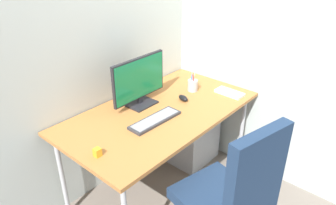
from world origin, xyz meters
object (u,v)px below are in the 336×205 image
Objects in this scene: office_chair at (233,194)px; filing_cabinet at (187,126)px; notebook at (230,93)px; pen_holder at (193,85)px; mouse at (183,98)px; desk_clamp_accessory at (97,152)px; keyboard at (155,120)px; monitor at (139,81)px.

office_chair reaches higher than filing_cabinet.
filing_cabinet is at bearing 106.54° from notebook.
mouse is at bearing -164.43° from pen_holder.
pen_holder is at bearing 6.28° from desk_clamp_accessory.
notebook is at bearing -18.23° from mouse.
filing_cabinet is at bearing 57.59° from pen_holder.
pen_holder reaches higher than keyboard.
mouse is at bearing 149.10° from notebook.
office_chair is 0.91m from mouse.
monitor is 1.21× the size of keyboard.
keyboard is (0.08, 0.70, 0.20)m from office_chair.
filing_cabinet is at bearing 42.88° from mouse.
monitor is 9.72× the size of desk_clamp_accessory.
office_chair is at bearing -145.09° from notebook.
office_chair is at bearing -57.69° from desk_clamp_accessory.
desk_clamp_accessory is at bearing -156.03° from monitor.
monitor is (-0.51, 0.08, 0.61)m from filing_cabinet.
desk_clamp_accessory is (-0.43, 0.69, 0.21)m from office_chair.
mouse is (0.46, 0.75, 0.21)m from office_chair.
keyboard is 0.59m from pen_holder.
pen_holder reaches higher than desk_clamp_accessory.
keyboard is at bearing 168.40° from notebook.
mouse is at bearing 7.65° from keyboard.
notebook is 4.50× the size of desk_clamp_accessory.
pen_holder is at bearing 120.09° from notebook.
office_chair is at bearing -107.60° from mouse.
pen_holder is at bearing 50.87° from office_chair.
pen_holder is (-0.05, -0.08, 0.47)m from filing_cabinet.
office_chair is at bearing -129.13° from pen_holder.
mouse reaches higher than notebook.
monitor reaches higher than office_chair.
notebook reaches higher than filing_cabinet.
desk_clamp_accessory is (-1.24, 0.15, 0.01)m from notebook.
monitor is 0.77m from notebook.
filing_cabinet is (0.71, 0.89, -0.23)m from office_chair.
keyboard is at bearing 83.37° from office_chair.
pen_holder is (0.19, 0.05, 0.03)m from mouse.
office_chair is 0.73m from keyboard.
keyboard is at bearing -163.32° from filing_cabinet.
office_chair reaches higher than keyboard.
mouse is 0.41m from notebook.
mouse is at bearing -151.04° from filing_cabinet.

